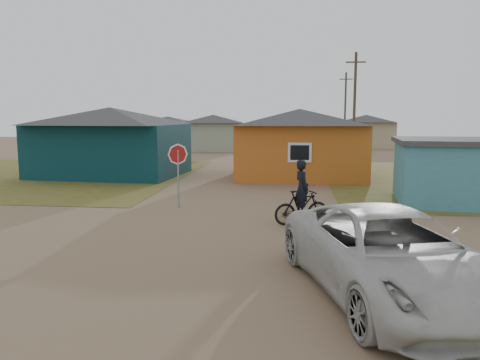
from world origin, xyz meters
name	(u,v)px	position (x,y,z in m)	size (l,w,h in m)	color
ground	(215,238)	(0.00, 0.00, 0.00)	(120.00, 120.00, 0.00)	#7E6348
grass_nw	(21,175)	(-14.00, 13.00, 0.01)	(20.00, 18.00, 0.00)	brown
house_teal	(111,141)	(-8.50, 13.50, 2.05)	(8.93, 7.08, 4.00)	#092A31
house_yellow	(299,142)	(2.50, 14.00, 2.00)	(7.72, 6.76, 3.90)	#BB5F1C
shed_turquoise	(478,171)	(9.50, 6.50, 1.31)	(6.71, 4.93, 2.60)	teal
house_pale_west	(213,132)	(-6.00, 34.00, 1.86)	(7.04, 6.15, 3.60)	gray
house_beige_east	(366,131)	(10.00, 40.00, 1.86)	(6.95, 6.05, 3.60)	tan
house_pale_north	(168,129)	(-14.00, 46.00, 1.75)	(6.28, 5.81, 3.40)	gray
utility_pole_near	(354,107)	(6.50, 22.00, 4.14)	(1.40, 0.20, 8.00)	#4A3B2C
utility_pole_far	(345,110)	(7.50, 38.00, 4.14)	(1.40, 0.20, 8.00)	#4A3B2C
stop_sign	(178,161)	(-2.15, 4.28, 1.82)	(0.79, 0.23, 2.47)	gray
cyclist	(302,201)	(2.49, 2.09, 0.77)	(1.93, 1.23, 2.11)	black
vehicle	(389,254)	(4.10, -3.89, 0.85)	(2.82, 6.12, 1.70)	beige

